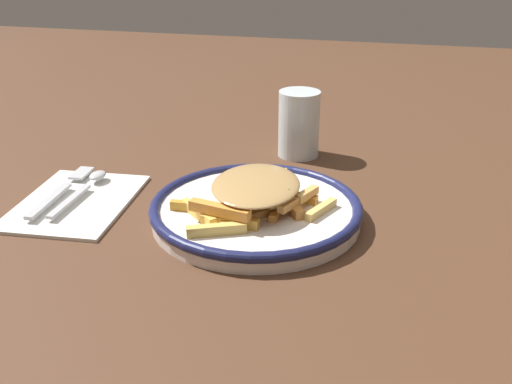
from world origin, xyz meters
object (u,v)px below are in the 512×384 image
Objects in this scene: spoon at (87,185)px; water_glass at (299,124)px; plate at (256,210)px; fork at (61,190)px; napkin at (76,201)px; fries_heap at (257,192)px.

water_glass reaches higher than spoon.
plate is at bearing -5.11° from spoon.
fork is 0.04m from spoon.
napkin is (-0.25, -0.01, -0.01)m from plate.
water_glass is (0.01, 0.25, 0.04)m from plate.
plate is 0.25m from napkin.
fries_heap is at bearing 2.26° from napkin.
water_glass is at bearing 44.84° from napkin.
water_glass is (0.01, 0.25, 0.01)m from fries_heap.
fork is (-0.28, -0.00, -0.00)m from plate.
spoon is at bearing -139.37° from water_glass.
plate is 2.55× the size of water_glass.
fries_heap is 0.25m from water_glass.
fork reaches higher than napkin.
fries_heap is 0.28m from fork.
spoon is (-0.25, 0.02, -0.03)m from fries_heap.
plate is 1.55× the size of fork.
plate is at bearing 2.81° from napkin.
plate is at bearing 118.82° from fries_heap.
fries_heap is 1.01× the size of napkin.
fork is at bearing -179.97° from plate.
spoon reaches higher than fork.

